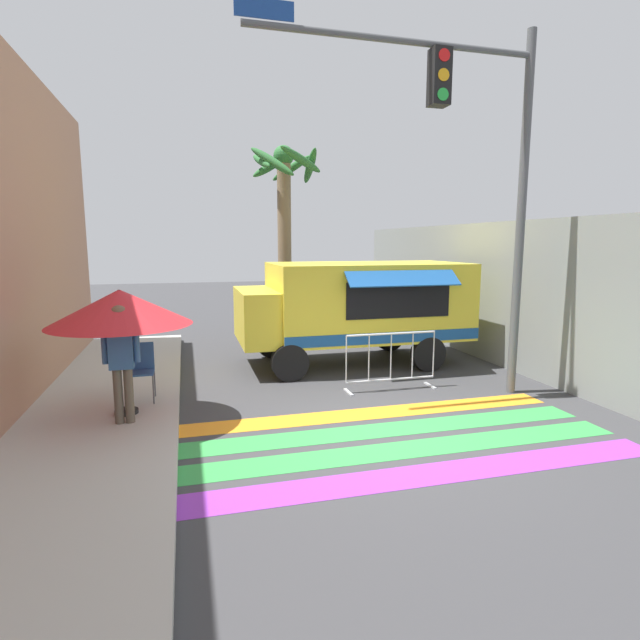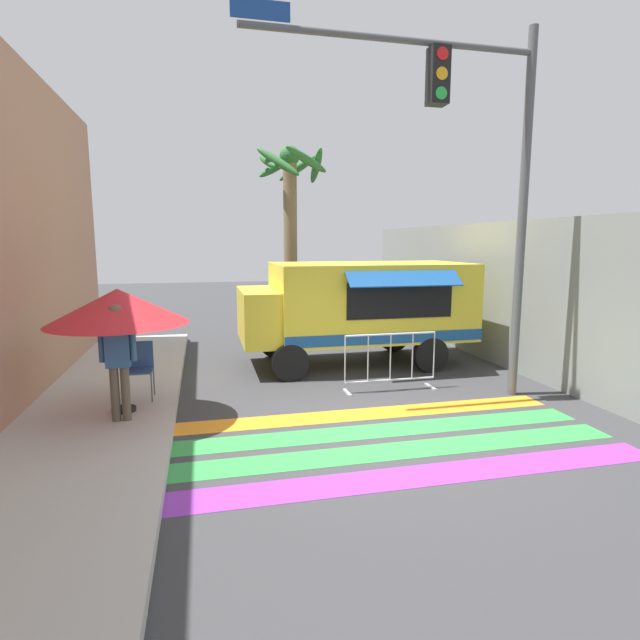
{
  "view_description": "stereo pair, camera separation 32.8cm",
  "coord_description": "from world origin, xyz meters",
  "px_view_note": "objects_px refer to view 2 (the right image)",
  "views": [
    {
      "loc": [
        -2.91,
        -6.88,
        2.83
      ],
      "look_at": [
        -0.35,
        2.63,
        1.3
      ],
      "focal_mm": 28.0,
      "sensor_mm": 36.0,
      "label": 1
    },
    {
      "loc": [
        -2.6,
        -6.96,
        2.83
      ],
      "look_at": [
        -0.35,
        2.63,
        1.3
      ],
      "focal_mm": 28.0,
      "sensor_mm": 36.0,
      "label": 2
    }
  ],
  "objects_px": {
    "vendor_person": "(118,355)",
    "palm_tree": "(291,210)",
    "patio_umbrella": "(118,307)",
    "barricade_front": "(390,362)",
    "food_truck": "(353,304)",
    "traffic_signal_pole": "(474,148)",
    "folding_chair": "(139,364)"
  },
  "relations": [
    {
      "from": "traffic_signal_pole",
      "to": "patio_umbrella",
      "type": "xyz_separation_m",
      "value": [
        -5.88,
        0.14,
        -2.58
      ]
    },
    {
      "from": "folding_chair",
      "to": "barricade_front",
      "type": "relative_size",
      "value": 0.53
    },
    {
      "from": "traffic_signal_pole",
      "to": "vendor_person",
      "type": "height_order",
      "value": "traffic_signal_pole"
    },
    {
      "from": "food_truck",
      "to": "traffic_signal_pole",
      "type": "bearing_deg",
      "value": -68.14
    },
    {
      "from": "vendor_person",
      "to": "traffic_signal_pole",
      "type": "bearing_deg",
      "value": 2.7
    },
    {
      "from": "folding_chair",
      "to": "palm_tree",
      "type": "relative_size",
      "value": 0.17
    },
    {
      "from": "patio_umbrella",
      "to": "vendor_person",
      "type": "bearing_deg",
      "value": -86.37
    },
    {
      "from": "food_truck",
      "to": "vendor_person",
      "type": "bearing_deg",
      "value": -144.78
    },
    {
      "from": "traffic_signal_pole",
      "to": "barricade_front",
      "type": "xyz_separation_m",
      "value": [
        -1.13,
        0.77,
        -3.88
      ]
    },
    {
      "from": "folding_chair",
      "to": "food_truck",
      "type": "bearing_deg",
      "value": 16.8
    },
    {
      "from": "folding_chair",
      "to": "palm_tree",
      "type": "height_order",
      "value": "palm_tree"
    },
    {
      "from": "food_truck",
      "to": "vendor_person",
      "type": "xyz_separation_m",
      "value": [
        -4.65,
        -3.28,
        -0.24
      ]
    },
    {
      "from": "traffic_signal_pole",
      "to": "palm_tree",
      "type": "distance_m",
      "value": 7.23
    },
    {
      "from": "food_truck",
      "to": "barricade_front",
      "type": "bearing_deg",
      "value": -88.08
    },
    {
      "from": "folding_chair",
      "to": "vendor_person",
      "type": "height_order",
      "value": "vendor_person"
    },
    {
      "from": "vendor_person",
      "to": "palm_tree",
      "type": "relative_size",
      "value": 0.31
    },
    {
      "from": "patio_umbrella",
      "to": "folding_chair",
      "type": "distance_m",
      "value": 1.31
    },
    {
      "from": "food_truck",
      "to": "vendor_person",
      "type": "relative_size",
      "value": 2.95
    },
    {
      "from": "food_truck",
      "to": "palm_tree",
      "type": "distance_m",
      "value": 4.64
    },
    {
      "from": "vendor_person",
      "to": "palm_tree",
      "type": "height_order",
      "value": "palm_tree"
    },
    {
      "from": "barricade_front",
      "to": "palm_tree",
      "type": "xyz_separation_m",
      "value": [
        -0.84,
        6.15,
        3.22
      ]
    },
    {
      "from": "patio_umbrella",
      "to": "vendor_person",
      "type": "distance_m",
      "value": 0.8
    },
    {
      "from": "traffic_signal_pole",
      "to": "vendor_person",
      "type": "xyz_separation_m",
      "value": [
        -5.85,
        -0.29,
        -3.25
      ]
    },
    {
      "from": "folding_chair",
      "to": "barricade_front",
      "type": "distance_m",
      "value": 4.58
    },
    {
      "from": "vendor_person",
      "to": "palm_tree",
      "type": "bearing_deg",
      "value": 61.57
    },
    {
      "from": "patio_umbrella",
      "to": "vendor_person",
      "type": "height_order",
      "value": "patio_umbrella"
    },
    {
      "from": "barricade_front",
      "to": "palm_tree",
      "type": "distance_m",
      "value": 7.0
    },
    {
      "from": "traffic_signal_pole",
      "to": "folding_chair",
      "type": "bearing_deg",
      "value": 171.67
    },
    {
      "from": "folding_chair",
      "to": "barricade_front",
      "type": "height_order",
      "value": "folding_chair"
    },
    {
      "from": "barricade_front",
      "to": "traffic_signal_pole",
      "type": "bearing_deg",
      "value": -34.35
    },
    {
      "from": "patio_umbrella",
      "to": "folding_chair",
      "type": "relative_size",
      "value": 2.2
    },
    {
      "from": "barricade_front",
      "to": "palm_tree",
      "type": "bearing_deg",
      "value": 97.82
    }
  ]
}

